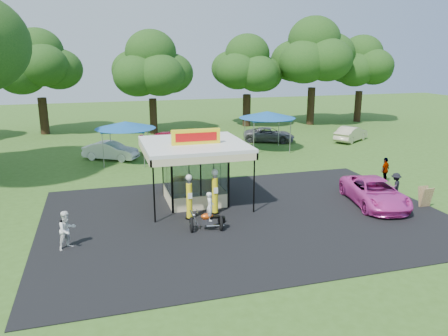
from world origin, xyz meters
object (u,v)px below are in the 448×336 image
Objects in this scene: pink_sedan at (375,192)px; spectator_east_a at (395,186)px; gas_pump_left at (189,198)px; bg_car_e at (351,134)px; kiosk_car at (187,183)px; tent_east at (267,115)px; bg_car_a at (111,151)px; gas_pump_right at (215,193)px; bg_car_b at (172,141)px; gas_station_kiosk at (194,171)px; motorcycle at (209,215)px; spectator_east_b at (385,170)px; a_frame_sign at (425,197)px; bg_car_d at (269,135)px; spectator_west at (67,230)px; tent_west at (125,125)px.

pink_sedan is 1.83m from spectator_east_a.
pink_sedan is at bearing -4.09° from gas_pump_left.
bg_car_e is (6.86, 15.53, -0.05)m from spectator_east_a.
kiosk_car is 13.08m from tent_east.
bg_car_a is 0.98× the size of bg_car_e.
bg_car_b is (0.54, 16.05, -0.37)m from gas_pump_right.
bg_car_b is at bearing -5.46° from kiosk_car.
tent_east is (9.67, 14.03, 1.90)m from gas_pump_left.
kiosk_car is 12.05m from spectator_east_a.
tent_east is at bearing -119.84° from spectator_east_a.
pink_sedan is (9.27, -3.24, -1.06)m from gas_station_kiosk.
kiosk_car is at bearing 97.53° from gas_pump_right.
spectator_east_b is at bearing 27.31° from motorcycle.
bg_car_e is (6.19, 17.16, 0.15)m from a_frame_sign.
gas_pump_right is at bearing -75.06° from gas_station_kiosk.
motorcycle is (-0.84, -2.01, -0.39)m from gas_pump_right.
a_frame_sign is (11.10, -2.14, -0.58)m from gas_pump_right.
bg_car_d is at bearing -39.50° from kiosk_car.
spectator_west is at bearing -145.81° from gas_station_kiosk.
bg_car_d is 7.72m from bg_car_e.
gas_pump_right is 19.65m from bg_car_d.
bg_car_e reaches higher than bg_car_a.
tent_east reaches higher than bg_car_b.
bg_car_a is at bearing 131.95° from tent_west.
gas_station_kiosk is 2.33× the size of gas_pump_left.
spectator_west is 0.40× the size of bg_car_a.
gas_station_kiosk is 9.88m from pink_sedan.
bg_car_a is (-4.09, 11.62, -1.08)m from gas_station_kiosk.
bg_car_e is at bearing -57.58° from bg_car_a.
kiosk_car is at bearing -70.15° from tent_west.
pink_sedan is 18.25m from bg_car_e.
gas_pump_left is at bearing 173.03° from a_frame_sign.
bg_car_a is 0.79× the size of bg_car_b.
spectator_east_b is (12.77, 4.50, 0.06)m from motorcycle.
bg_car_a is at bearing 108.69° from gas_pump_right.
gas_pump_right is at bearing -175.76° from pink_sedan.
a_frame_sign is 0.23× the size of tent_east.
a_frame_sign is 18.25m from bg_car_e.
bg_car_e is (16.76, -1.03, -0.07)m from bg_car_b.
spectator_east_b reaches higher than spectator_east_a.
motorcycle is 6.20m from spectator_west.
gas_pump_left is 0.82× the size of kiosk_car.
bg_car_b is 16.79m from bg_car_e.
a_frame_sign is 0.66× the size of spectator_west.
kiosk_car is 0.65× the size of bg_car_e.
tent_west is at bearing 143.23° from pink_sedan.
gas_pump_left is at bearing 95.77° from bg_car_e.
pink_sedan is 3.09× the size of spectator_west.
bg_car_a is at bearing -63.19° from spectator_east_b.
motorcycle is at bearing -137.19° from bg_car_a.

